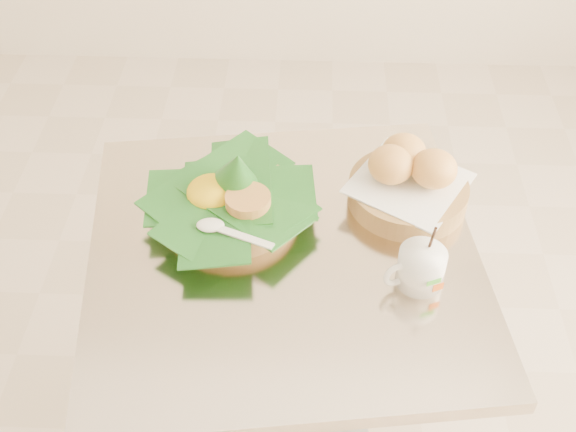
{
  "coord_description": "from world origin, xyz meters",
  "views": [
    {
      "loc": [
        0.14,
        -0.94,
        1.7
      ],
      "look_at": [
        0.1,
        -0.03,
        0.82
      ],
      "focal_mm": 45.0,
      "sensor_mm": 36.0,
      "label": 1
    }
  ],
  "objects_px": {
    "cafe_table": "(284,325)",
    "coffee_mug": "(420,267)",
    "rice_basket": "(231,196)",
    "bread_basket": "(408,181)"
  },
  "relations": [
    {
      "from": "bread_basket",
      "to": "cafe_table",
      "type": "bearing_deg",
      "value": -147.65
    },
    {
      "from": "cafe_table",
      "to": "coffee_mug",
      "type": "xyz_separation_m",
      "value": [
        0.24,
        -0.07,
        0.26
      ]
    },
    {
      "from": "bread_basket",
      "to": "coffee_mug",
      "type": "relative_size",
      "value": 1.89
    },
    {
      "from": "coffee_mug",
      "to": "bread_basket",
      "type": "bearing_deg",
      "value": 91.0
    },
    {
      "from": "cafe_table",
      "to": "rice_basket",
      "type": "height_order",
      "value": "rice_basket"
    },
    {
      "from": "cafe_table",
      "to": "coffee_mug",
      "type": "bearing_deg",
      "value": -15.51
    },
    {
      "from": "bread_basket",
      "to": "coffee_mug",
      "type": "xyz_separation_m",
      "value": [
        0.0,
        -0.21,
        -0.01
      ]
    },
    {
      "from": "rice_basket",
      "to": "bread_basket",
      "type": "relative_size",
      "value": 1.18
    },
    {
      "from": "coffee_mug",
      "to": "rice_basket",
      "type": "bearing_deg",
      "value": 154.51
    },
    {
      "from": "cafe_table",
      "to": "bread_basket",
      "type": "bearing_deg",
      "value": 32.35
    }
  ]
}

